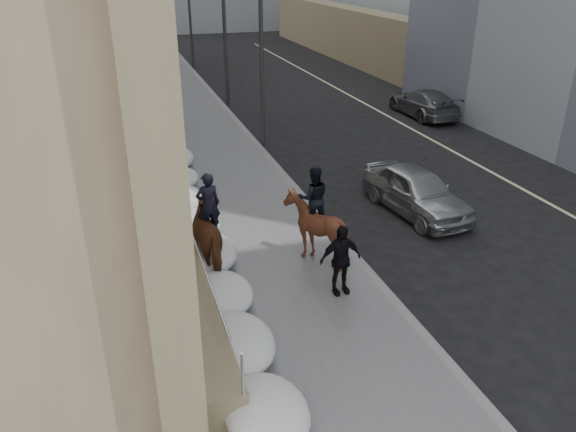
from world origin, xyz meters
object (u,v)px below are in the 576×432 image
object	(u,v)px
pedestrian	(340,260)
mounted_horse_right	(314,223)
mounted_horse_left	(213,232)
car_grey	(424,103)
car_silver	(416,191)

from	to	relation	value
pedestrian	mounted_horse_right	bearing A→B (deg)	88.16
mounted_horse_right	pedestrian	size ratio (longest dim) A/B	1.44
mounted_horse_left	pedestrian	world-z (taller)	mounted_horse_left
mounted_horse_right	car_grey	xyz separation A→B (m)	(10.78, 12.91, -0.49)
mounted_horse_left	car_grey	bearing A→B (deg)	-143.62
mounted_horse_left	pedestrian	distance (m)	3.42
pedestrian	car_grey	world-z (taller)	pedestrian
mounted_horse_right	car_silver	world-z (taller)	mounted_horse_right
car_grey	mounted_horse_right	bearing A→B (deg)	50.24
mounted_horse_right	car_grey	world-z (taller)	mounted_horse_right
car_grey	car_silver	bearing A→B (deg)	59.09
car_silver	mounted_horse_right	bearing A→B (deg)	-160.00
car_silver	pedestrian	bearing A→B (deg)	-144.00
mounted_horse_right	pedestrian	bearing A→B (deg)	101.00
pedestrian	car_silver	distance (m)	5.81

